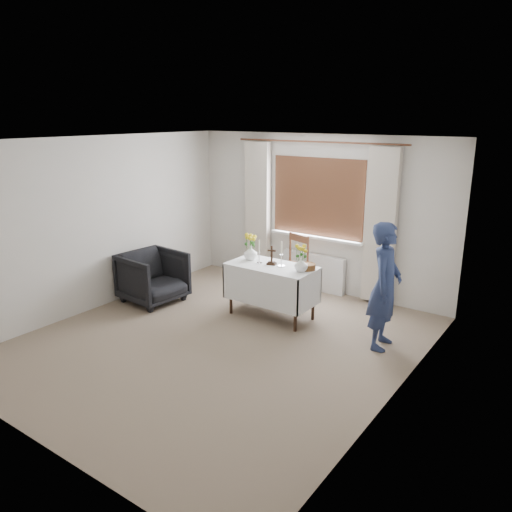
{
  "coord_description": "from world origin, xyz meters",
  "views": [
    {
      "loc": [
        3.72,
        -4.47,
        2.79
      ],
      "look_at": [
        -0.05,
        0.86,
        0.92
      ],
      "focal_mm": 35.0,
      "sensor_mm": 36.0,
      "label": 1
    }
  ],
  "objects": [
    {
      "name": "altar_table",
      "position": [
        0.08,
        1.06,
        0.38
      ],
      "size": [
        1.24,
        0.64,
        0.76
      ],
      "primitive_type": "cube",
      "color": "white",
      "rests_on": "ground"
    },
    {
      "name": "ground",
      "position": [
        0.0,
        0.0,
        0.0
      ],
      "size": [
        5.0,
        5.0,
        0.0
      ],
      "primitive_type": "plane",
      "color": "#7F6D57",
      "rests_on": "ground"
    },
    {
      "name": "wicker_basket",
      "position": [
        0.58,
        1.18,
        0.8
      ],
      "size": [
        0.23,
        0.23,
        0.08
      ],
      "primitive_type": "cylinder",
      "rotation": [
        0.0,
        0.0,
        0.05
      ],
      "color": "brown",
      "rests_on": "altar_table"
    },
    {
      "name": "candlestick_right",
      "position": [
        0.21,
        1.1,
        0.94
      ],
      "size": [
        0.1,
        0.1,
        0.35
      ],
      "primitive_type": null,
      "rotation": [
        0.0,
        0.0,
        0.0
      ],
      "color": "white",
      "rests_on": "altar_table"
    },
    {
      "name": "armchair",
      "position": [
        -1.73,
        0.52,
        0.39
      ],
      "size": [
        0.92,
        0.9,
        0.78
      ],
      "primitive_type": "imported",
      "rotation": [
        0.0,
        0.0,
        1.49
      ],
      "color": "black",
      "rests_on": "ground"
    },
    {
      "name": "wooden_cross",
      "position": [
        0.05,
        1.09,
        0.9
      ],
      "size": [
        0.15,
        0.12,
        0.27
      ],
      "primitive_type": null,
      "rotation": [
        0.0,
        0.0,
        0.26
      ],
      "color": "black",
      "rests_on": "altar_table"
    },
    {
      "name": "person",
      "position": [
        1.71,
        1.07,
        0.79
      ],
      "size": [
        0.45,
        0.62,
        1.57
      ],
      "primitive_type": "imported",
      "rotation": [
        0.0,
        0.0,
        1.71
      ],
      "color": "navy",
      "rests_on": "ground"
    },
    {
      "name": "radiator",
      "position": [
        0.0,
        2.42,
        0.3
      ],
      "size": [
        1.1,
        0.1,
        0.6
      ],
      "primitive_type": "cube",
      "color": "silver",
      "rests_on": "ground"
    },
    {
      "name": "flower_vase_left",
      "position": [
        -0.33,
        1.13,
        0.86
      ],
      "size": [
        0.24,
        0.24,
        0.2
      ],
      "primitive_type": "imported",
      "rotation": [
        0.0,
        0.0,
        -0.27
      ],
      "color": "white",
      "rests_on": "altar_table"
    },
    {
      "name": "candlestick_left",
      "position": [
        -0.12,
        1.04,
        0.93
      ],
      "size": [
        0.13,
        0.13,
        0.34
      ],
      "primitive_type": null,
      "rotation": [
        0.0,
        0.0,
        0.42
      ],
      "color": "white",
      "rests_on": "altar_table"
    },
    {
      "name": "wooden_chair",
      "position": [
        -0.11,
        1.84,
        0.5
      ],
      "size": [
        0.57,
        0.57,
        1.0
      ],
      "primitive_type": null,
      "rotation": [
        0.0,
        0.0,
        -0.28
      ],
      "color": "#582E1E",
      "rests_on": "ground"
    },
    {
      "name": "flower_vase_right",
      "position": [
        0.55,
        1.06,
        0.86
      ],
      "size": [
        0.19,
        0.19,
        0.19
      ],
      "primitive_type": "imported",
      "rotation": [
        0.0,
        0.0,
        -0.04
      ],
      "color": "white",
      "rests_on": "altar_table"
    }
  ]
}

